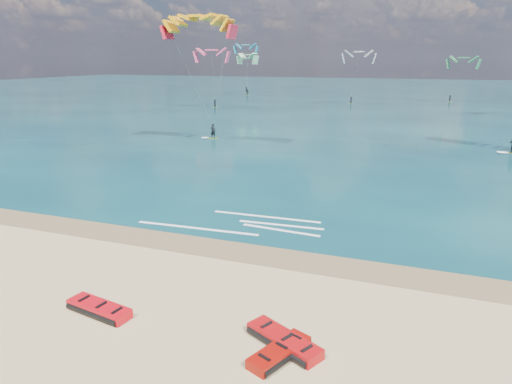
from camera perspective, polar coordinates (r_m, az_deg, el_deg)
ground at (r=57.76m, az=9.41°, el=7.15°), size 320.00×320.00×0.00m
wet_sand_strip at (r=23.54m, az=-7.91°, el=-6.46°), size 320.00×2.40×0.01m
sea at (r=120.88m, az=15.26°, el=11.56°), size 320.00×200.00×0.04m
packed_kite_left at (r=18.46m, az=-18.97°, el=-14.10°), size 3.00×1.62×0.42m
packed_kite_mid at (r=15.88m, az=3.51°, el=-18.58°), size 3.20×2.42×0.43m
packed_kite_right at (r=15.37m, az=2.95°, el=-19.90°), size 2.03×2.75×0.40m
kitesurfer_main at (r=50.11m, az=-6.30°, el=14.56°), size 7.97×7.32×14.48m
shoreline_foam at (r=25.85m, az=-0.65°, el=-4.08°), size 10.30×3.65×0.01m
distant_kites at (r=97.33m, az=9.30°, el=14.02°), size 68.79×41.19×12.29m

